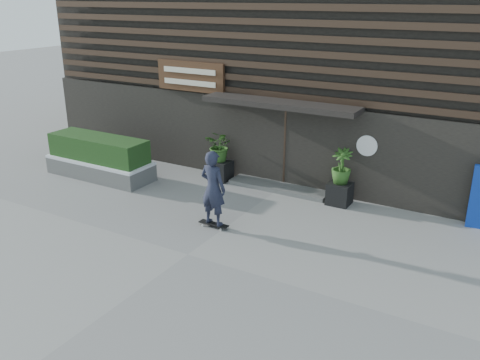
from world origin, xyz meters
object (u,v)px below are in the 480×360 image
Objects in this scene: planter_pot_right at (340,193)px; skateboarder at (213,188)px; planter_pot_left at (221,170)px; raised_bed at (101,169)px.

planter_pot_right is 0.31× the size of skateboarder.
skateboarder is at bearing -126.27° from planter_pot_right.
skateboarder is at bearing -60.88° from planter_pot_left.
skateboarder is (-2.16, -2.94, 0.72)m from planter_pot_right.
planter_pot_left is at bearing 25.44° from raised_bed.
skateboarder reaches higher than raised_bed.
skateboarder reaches higher than planter_pot_right.
planter_pot_left is 0.17× the size of raised_bed.
skateboarder is (1.64, -2.94, 0.72)m from planter_pot_left.
raised_bed is at bearing -154.56° from planter_pot_left.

